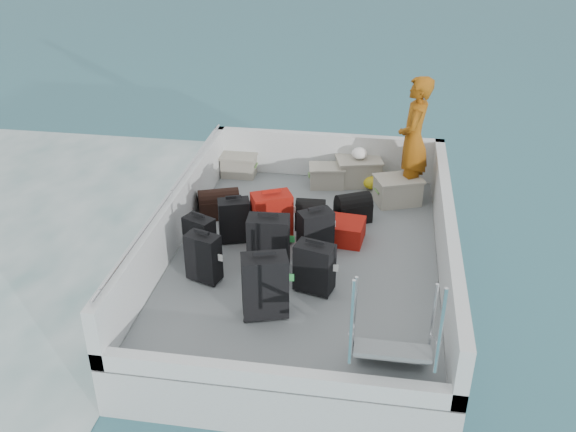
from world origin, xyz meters
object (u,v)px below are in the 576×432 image
Objects in this scene: suitcase_0 at (204,258)px; suitcase_7 at (315,233)px; suitcase_4 at (269,244)px; crate_2 at (358,172)px; suitcase_1 at (200,238)px; suitcase_5 at (272,218)px; crate_0 at (239,166)px; crate_1 at (327,177)px; crate_3 at (398,191)px; suitcase_3 at (265,287)px; suitcase_6 at (314,268)px; passenger at (413,140)px; suitcase_8 at (336,230)px; suitcase_2 at (235,221)px.

suitcase_0 is 1.03× the size of suitcase_7.
suitcase_4 reaches higher than crate_2.
suitcase_5 is (0.82, 0.53, 0.06)m from suitcase_1.
crate_0 is at bearing 179.75° from crate_2.
suitcase_0 is at bearing -44.67° from suitcase_1.
crate_1 is at bearing -7.15° from crate_0.
suitcase_5 is at bearing 130.55° from suitcase_7.
crate_2 is at bearing 19.82° from crate_1.
suitcase_7 is 0.96× the size of crate_3.
suitcase_4 is 2.59m from crate_3.
suitcase_1 reaches higher than crate_0.
suitcase_3 reaches higher than suitcase_5.
suitcase_6 is at bearing 33.16° from suitcase_3.
suitcase_1 is 3.10m from crate_2.
crate_3 is (0.94, 2.42, -0.12)m from suitcase_6.
suitcase_6 is at bearing -96.25° from crate_2.
passenger is at bearing 16.52° from suitcase_5.
passenger is (1.25, -0.21, 0.77)m from crate_1.
passenger is at bearing 49.85° from suitcase_4.
suitcase_3 is at bearing -102.71° from crate_2.
crate_1 is at bearing 85.54° from suitcase_0.
suitcase_5 is 0.87m from suitcase_8.
suitcase_2 is at bearing 128.65° from suitcase_4.
suitcase_2 is 2.11m from crate_1.
crate_2 is at bearing 99.29° from suitcase_6.
crate_2 is (1.50, 2.01, -0.10)m from suitcase_2.
suitcase_4 is 1.16m from suitcase_8.
suitcase_3 reaches higher than crate_1.
crate_2 reaches higher than crate_0.
suitcase_7 is 2.64m from crate_0.
crate_0 is (-1.72, 1.79, 0.02)m from suitcase_8.
crate_0 is (-0.26, 2.99, -0.15)m from suitcase_0.
suitcase_4 is at bearing 43.28° from suitcase_0.
crate_2 is (0.33, 2.99, -0.11)m from suitcase_6.
suitcase_4 is at bearing -28.71° from passenger.
suitcase_4 is at bearing 145.44° from suitcase_8.
passenger reaches higher than suitcase_8.
crate_2 is at bearing 67.35° from suitcase_4.
suitcase_1 is at bearing -88.26° from crate_0.
suitcase_0 is at bearing -133.07° from crate_3.
suitcase_7 is at bearing -122.74° from crate_3.
suitcase_6 reaches higher than suitcase_8.
suitcase_4 is at bearing 15.07° from suitcase_1.
crate_2 is at bearing 79.25° from suitcase_0.
suitcase_7 is at bearing -100.85° from crate_2.
passenger is (2.60, 2.12, 0.64)m from suitcase_1.
suitcase_5 reaches higher than crate_2.
suitcase_2 is at bearing 159.69° from suitcase_5.
suitcase_3 is 1.46× the size of crate_1.
passenger is (1.70, 2.27, 0.56)m from suitcase_4.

